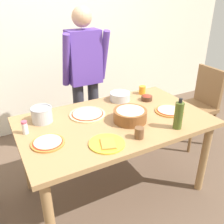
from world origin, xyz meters
name	(u,v)px	position (x,y,z in m)	size (l,w,h in m)	color
ground	(114,187)	(0.00, 0.00, 0.00)	(8.00, 8.00, 0.00)	brown
wall_back	(54,30)	(0.00, 1.60, 1.30)	(5.60, 0.10, 2.60)	silver
dining_table	(115,129)	(0.00, 0.00, 0.67)	(1.60, 0.96, 0.76)	#A37A4C
person_cook	(85,74)	(0.05, 0.76, 0.94)	(0.49, 0.25, 1.62)	#2D2D38
chair_wooden_right	(200,102)	(1.32, 0.26, 0.54)	(0.41, 0.41, 0.95)	brown
pizza_raw_on_board	(87,114)	(-0.17, 0.19, 0.77)	(0.32, 0.32, 0.02)	beige
pizza_cooked_on_tray	(48,143)	(-0.60, -0.09, 0.77)	(0.24, 0.24, 0.02)	#C67A33
pizza_second_cooked	(169,111)	(0.51, -0.10, 0.77)	(0.26, 0.26, 0.02)	#C67A33
plate_with_slice	(107,143)	(-0.23, -0.30, 0.77)	(0.26, 0.26, 0.02)	gold
popcorn_bowl	(130,114)	(0.10, -0.08, 0.82)	(0.28, 0.28, 0.11)	brown
mixing_bowl_steel	(120,96)	(0.25, 0.34, 0.80)	(0.20, 0.20, 0.08)	#B7B7BC
small_sauce_bowl	(147,98)	(0.48, 0.21, 0.79)	(0.11, 0.11, 0.06)	#4C2D1E
olive_oil_bottle	(179,115)	(0.37, -0.36, 0.87)	(0.07, 0.07, 0.26)	#47561E
steel_pot	(42,114)	(-0.55, 0.26, 0.83)	(0.17, 0.17, 0.13)	#B7B7BC
cup_orange	(142,90)	(0.54, 0.37, 0.80)	(0.07, 0.07, 0.09)	orange
cup_small_brown	(139,133)	(0.02, -0.34, 0.80)	(0.07, 0.07, 0.09)	brown
salt_shaker	(25,127)	(-0.71, 0.13, 0.81)	(0.04, 0.04, 0.11)	white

